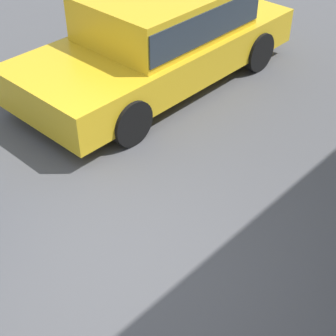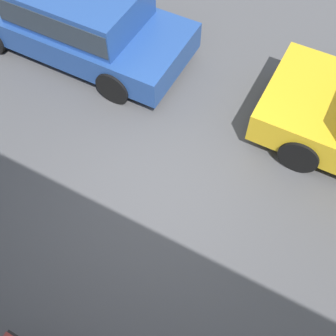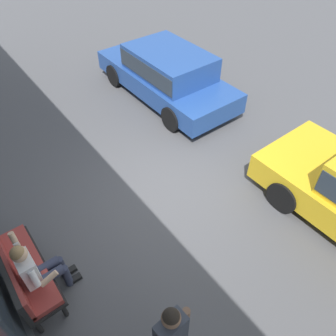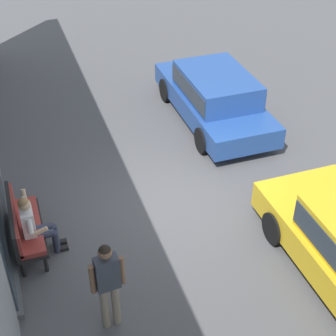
% 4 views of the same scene
% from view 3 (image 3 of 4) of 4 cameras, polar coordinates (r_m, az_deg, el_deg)
% --- Properties ---
extents(ground_plane, '(60.00, 60.00, 0.00)m').
position_cam_3_polar(ground_plane, '(6.71, -1.02, -4.17)').
color(ground_plane, '#4C4C4F').
extents(bench, '(1.67, 0.55, 0.98)m').
position_cam_3_polar(bench, '(5.53, -24.53, -15.85)').
color(bench, black).
rests_on(bench, ground_plane).
extents(person_on_phone, '(0.73, 0.74, 1.32)m').
position_cam_3_polar(person_on_phone, '(5.28, -21.87, -15.98)').
color(person_on_phone, '#2D3347').
rests_on(person_on_phone, ground_plane).
extents(parked_car_mid, '(4.36, 1.86, 1.37)m').
position_cam_3_polar(parked_car_mid, '(9.12, -0.17, 16.35)').
color(parked_car_mid, '#23478E').
rests_on(parked_car_mid, ground_plane).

